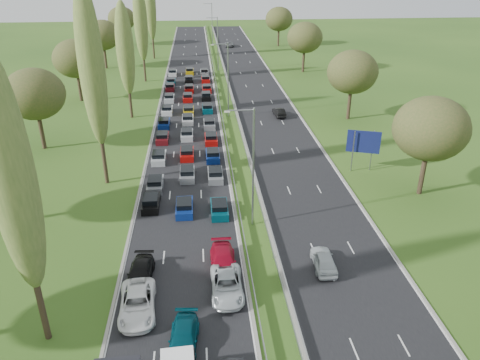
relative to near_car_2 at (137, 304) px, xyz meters
name	(u,v)px	position (x,y,z in m)	size (l,w,h in m)	color
ground	(228,113)	(10.00, 48.95, -0.81)	(260.00, 260.00, 0.00)	#2B4F18
near_carriageway	(188,110)	(3.25, 51.45, -0.81)	(10.50, 215.00, 0.04)	black
far_carriageway	(265,108)	(16.75, 51.45, -0.81)	(10.50, 215.00, 0.04)	black
central_reservation	(227,106)	(10.00, 51.45, -0.26)	(2.36, 215.00, 0.32)	gray
lamp_columns	(228,81)	(10.00, 46.95, 5.19)	(0.18, 140.18, 12.00)	gray
poplar_row	(113,54)	(-6.00, 37.11, 11.58)	(2.80, 127.80, 22.44)	#2D2116
woodland_left	(26,101)	(-16.50, 31.57, 6.87)	(8.00, 166.00, 11.10)	#2D2116
woodland_right	(371,85)	(29.50, 35.61, 6.87)	(8.00, 153.00, 11.10)	#2D2116
traffic_queue_fill	(188,116)	(3.23, 46.64, -0.37)	(9.00, 68.85, 0.80)	black
near_car_2	(137,304)	(0.00, 0.00, 0.00)	(2.61, 5.67, 1.58)	white
near_car_3	(140,273)	(-0.19, 3.87, -0.09)	(1.94, 4.78, 1.39)	black
near_car_7	(184,339)	(3.48, -3.78, -0.10)	(1.94, 4.77, 1.38)	#053E4B
near_car_10	(227,285)	(6.78, 1.62, -0.04)	(2.48, 5.39, 1.50)	silver
near_car_11	(223,261)	(6.67, 4.83, -0.02)	(2.14, 5.27, 1.53)	maroon
far_car_0	(324,260)	(15.23, 4.21, -0.04)	(1.77, 4.39, 1.50)	silver
far_car_1	(279,112)	(18.43, 46.31, -0.09)	(1.47, 4.21, 1.39)	black
far_car_2	(229,44)	(14.90, 114.16, -0.08)	(2.35, 5.10, 1.42)	slate
direction_sign	(363,144)	(24.90, 23.65, 2.76)	(3.82, 1.38, 5.20)	gray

